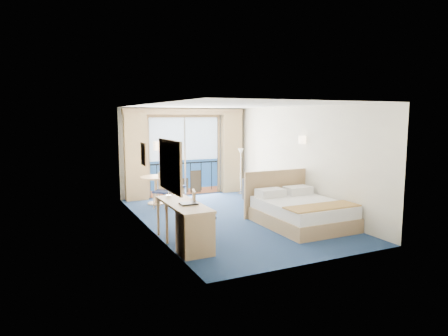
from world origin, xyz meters
TOP-DOWN VIEW (x-y plane):
  - floor at (0.00, 0.00)m, footprint 6.50×6.50m
  - room_walls at (0.00, 0.00)m, footprint 4.04×6.54m
  - balcony_door at (-0.01, 3.22)m, footprint 2.36×0.03m
  - curtain_left at (-1.55, 3.07)m, footprint 0.65×0.22m
  - curtain_right at (1.55, 3.07)m, footprint 0.65×0.22m
  - pelmet at (0.00, 3.10)m, footprint 3.80×0.25m
  - mirror at (-1.97, -1.50)m, footprint 0.05×1.25m
  - wall_print at (-1.97, 0.45)m, footprint 0.04×0.42m
  - sconce_left at (-1.94, -0.60)m, footprint 0.18×0.18m
  - sconce_right at (1.94, -0.15)m, footprint 0.18×0.18m
  - bed at (1.16, -1.20)m, footprint 1.80×2.13m
  - nightstand at (1.77, 0.01)m, footprint 0.41×0.39m
  - phone at (1.77, 0.03)m, footprint 0.19×0.15m
  - armchair at (1.58, 1.32)m, footprint 1.06×1.07m
  - floor_lamp at (1.62, 2.58)m, footprint 0.20×0.20m
  - desk at (-1.69, -1.87)m, footprint 0.60×1.74m
  - desk_chair at (-1.30, -1.25)m, footprint 0.55×0.54m
  - folder at (-1.64, -1.55)m, footprint 0.31×0.24m
  - desk_lamp at (-1.77, -0.73)m, footprint 0.11×0.11m
  - round_table at (-1.18, 2.33)m, footprint 0.86×0.86m
  - table_chair_a at (-0.81, 2.07)m, footprint 0.53×0.52m
  - table_chair_b at (-1.12, 1.82)m, footprint 0.57×0.57m

SIDE VIEW (x-z plane):
  - floor at x=0.00m, z-range 0.00..0.00m
  - nightstand at x=1.77m, z-range 0.00..0.54m
  - bed at x=1.16m, z-range -0.25..0.88m
  - armchair at x=1.58m, z-range 0.00..0.71m
  - desk at x=-1.69m, z-range 0.04..0.86m
  - table_chair_b at x=-1.12m, z-range 0.06..0.99m
  - desk_chair at x=-1.30m, z-range 0.06..1.07m
  - phone at x=1.77m, z-range 0.54..0.62m
  - round_table at x=-1.18m, z-range 0.20..0.98m
  - table_chair_a at x=-0.81m, z-range 0.07..1.13m
  - folder at x=-1.64m, z-range 0.81..0.84m
  - floor_lamp at x=1.62m, z-range 0.37..1.81m
  - desk_lamp at x=-1.77m, z-range 0.92..1.34m
  - balcony_door at x=-0.01m, z-range -0.12..2.40m
  - curtain_left at x=-1.55m, z-range 0.00..2.55m
  - curtain_right at x=1.55m, z-range 0.00..2.55m
  - mirror at x=-1.97m, z-range 1.08..2.03m
  - wall_print at x=-1.97m, z-range 1.34..1.86m
  - room_walls at x=0.00m, z-range 0.42..3.14m
  - sconce_left at x=-1.94m, z-range 1.76..1.94m
  - sconce_right at x=1.94m, z-range 1.76..1.94m
  - pelmet at x=0.00m, z-range 2.49..2.67m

